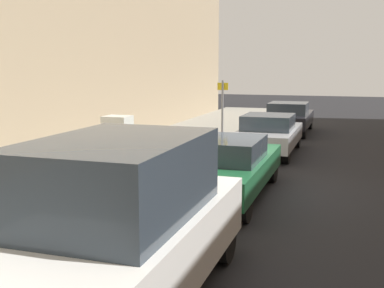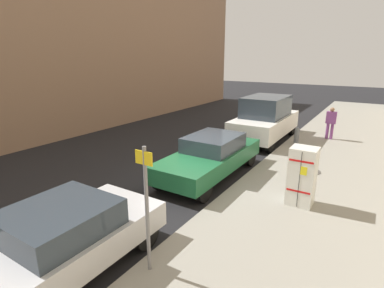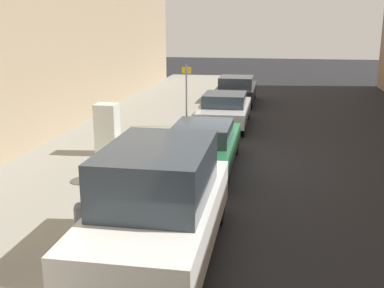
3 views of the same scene
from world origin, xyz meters
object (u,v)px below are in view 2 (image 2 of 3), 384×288
at_px(discarded_refrigerator, 302,176).
at_px(parked_sedan_silver, 54,244).
at_px(pedestrian_walking_far, 331,121).
at_px(parked_sedan_green, 211,156).
at_px(street_sign_post, 147,204).
at_px(fire_hydrant, 297,135).
at_px(parked_van_white, 265,119).

distance_m(discarded_refrigerator, parked_sedan_silver, 6.08).
distance_m(pedestrian_walking_far, parked_sedan_green, 7.50).
bearing_deg(street_sign_post, pedestrian_walking_far, -96.39).
bearing_deg(parked_sedan_silver, fire_hydrant, -98.29).
distance_m(parked_van_white, parked_sedan_silver, 11.42).
height_order(parked_sedan_green, parked_sedan_silver, parked_sedan_green).
relative_size(fire_hydrant, parked_sedan_green, 0.16).
relative_size(street_sign_post, parked_sedan_green, 0.51).
height_order(street_sign_post, parked_sedan_silver, street_sign_post).
xyz_separation_m(street_sign_post, parked_sedan_silver, (1.42, 0.96, -0.78)).
bearing_deg(parked_sedan_green, parked_van_white, -90.00).
relative_size(street_sign_post, parked_sedan_silver, 0.55).
bearing_deg(parked_sedan_silver, discarded_refrigerator, -121.45).
bearing_deg(parked_van_white, fire_hydrant, 170.52).
height_order(parked_van_white, parked_sedan_green, parked_van_white).
xyz_separation_m(parked_sedan_green, parked_sedan_silver, (0.00, 5.91, -0.03)).
xyz_separation_m(pedestrian_walking_far, parked_van_white, (2.75, 1.47, 0.07)).
bearing_deg(fire_hydrant, parked_sedan_silver, 81.71).
height_order(pedestrian_walking_far, parked_sedan_silver, pedestrian_walking_far).
bearing_deg(parked_sedan_green, parked_sedan_silver, 90.00).
relative_size(parked_sedan_green, parked_sedan_silver, 1.08).
bearing_deg(street_sign_post, fire_hydrant, -91.16).
bearing_deg(parked_sedan_green, street_sign_post, 105.97).
bearing_deg(discarded_refrigerator, parked_sedan_silver, 58.55).
xyz_separation_m(discarded_refrigerator, fire_hydrant, (1.55, -5.96, -0.40)).
relative_size(discarded_refrigerator, pedestrian_walking_far, 1.03).
distance_m(discarded_refrigerator, parked_van_white, 6.99).
height_order(fire_hydrant, pedestrian_walking_far, pedestrian_walking_far).
bearing_deg(street_sign_post, discarded_refrigerator, -112.55).
bearing_deg(fire_hydrant, parked_van_white, -9.48).
distance_m(discarded_refrigerator, parked_sedan_green, 3.26).
xyz_separation_m(parked_van_white, parked_sedan_green, (0.00, 5.50, -0.34)).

